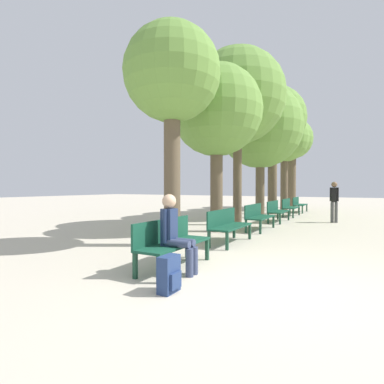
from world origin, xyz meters
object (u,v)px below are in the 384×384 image
Objects in this scene: tree_row_3 at (260,127)px; tree_row_4 at (273,120)px; bench_row_4 at (289,206)px; tree_row_5 at (284,139)px; bench_row_2 at (258,215)px; bench_row_3 at (276,210)px; tree_row_0 at (172,77)px; backpack at (169,274)px; bench_row_0 at (171,240)px; bench_row_5 at (299,203)px; tree_row_2 at (238,97)px; tree_row_6 at (292,141)px; person_seated at (175,231)px; pedestrian_near at (334,199)px; tree_row_1 at (217,112)px; bench_row_1 at (227,224)px.

tree_row_3 is 0.91× the size of tree_row_4.
tree_row_5 is at bearing 105.36° from bench_row_4.
bench_row_2 is 1.00× the size of bench_row_3.
tree_row_0 is 12.40m from tree_row_5.
backpack is (0.65, -8.74, -0.24)m from bench_row_3.
bench_row_0 and bench_row_5 have the same top height.
tree_row_2 reaches higher than tree_row_5.
bench_row_0 is 1.00× the size of bench_row_5.
tree_row_2 is 8.53m from backpack.
person_seated is (1.27, -16.63, -3.79)m from tree_row_6.
bench_row_2 is at bearing -84.74° from tree_row_6.
tree_row_3 is 10.87m from backpack.
tree_row_3 is at bearing 171.47° from pedestrian_near.
bench_row_0 is 0.28× the size of tree_row_3.
tree_row_2 is at bearing 99.68° from bench_row_0.
bench_row_2 is 3.53m from tree_row_1.
tree_row_5 is (-1.04, 3.77, 3.78)m from bench_row_4.
bench_row_2 is at bearing 90.00° from bench_row_1.
tree_row_4 is at bearing 138.70° from pedestrian_near.
pedestrian_near is at bearing 71.22° from bench_row_1.
tree_row_5 is 3.62× the size of pedestrian_near.
person_seated is at bearing -87.49° from bench_row_2.
person_seated is at bearing -84.91° from tree_row_5.
bench_row_4 is 11.34m from backpack.
bench_row_2 is at bearing -41.91° from tree_row_2.
bench_row_2 is at bearing 96.00° from backpack.
bench_row_0 is 12.08m from tree_row_4.
bench_row_4 is 1.00× the size of bench_row_5.
bench_row_0 is 0.38m from person_seated.
pedestrian_near is at bearing -40.98° from bench_row_4.
bench_row_3 and bench_row_4 have the same top height.
backpack is at bearing -62.69° from person_seated.
tree_row_1 is at bearing 107.82° from backpack.
tree_row_0 is (-1.04, 1.66, 3.49)m from bench_row_0.
tree_row_2 is (-1.04, 0.93, 4.18)m from bench_row_2.
tree_row_3 reaches higher than tree_row_6.
tree_row_1 is at bearing -90.00° from tree_row_4.
bench_row_4 is 0.28× the size of tree_row_6.
pedestrian_near is at bearing 59.10° from bench_row_2.
pedestrian_near is at bearing -41.30° from tree_row_4.
pedestrian_near reaches higher than person_seated.
bench_row_2 is 5.04m from tree_row_0.
bench_row_5 is (0.00, 7.72, 0.00)m from bench_row_2.
tree_row_4 reaches higher than tree_row_5.
tree_row_0 is (-1.04, -6.05, 3.49)m from bench_row_3.
bench_row_2 is 2.57m from bench_row_3.
tree_row_5 is (-1.04, 1.20, 3.78)m from bench_row_5.
tree_row_2 is at bearing -90.00° from tree_row_4.
pedestrian_near is (3.06, -7.87, -3.55)m from tree_row_6.
bench_row_2 is at bearing 90.00° from bench_row_0.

